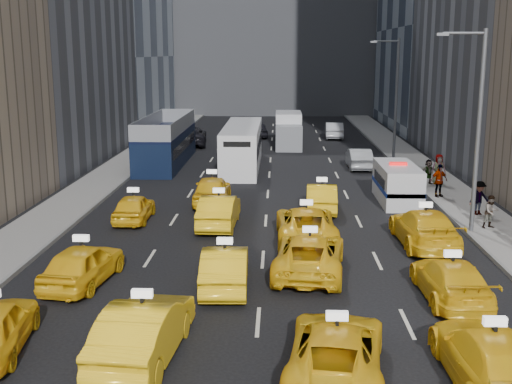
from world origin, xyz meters
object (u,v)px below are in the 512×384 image
(city_bus, at_px, (242,147))
(box_truck, at_px, (289,130))
(double_decker, at_px, (166,141))
(nypd_van, at_px, (397,184))

(city_bus, relative_size, box_truck, 1.84)
(double_decker, xyz_separation_m, box_truck, (9.04, 9.02, -0.29))
(nypd_van, height_order, double_decker, double_decker)
(nypd_van, distance_m, double_decker, 18.76)
(city_bus, xyz_separation_m, box_truck, (3.43, 10.24, -0.06))
(double_decker, distance_m, box_truck, 12.77)
(city_bus, bearing_deg, box_truck, 68.31)
(nypd_van, bearing_deg, double_decker, 138.26)
(double_decker, bearing_deg, box_truck, 52.73)
(city_bus, bearing_deg, nypd_van, -52.43)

